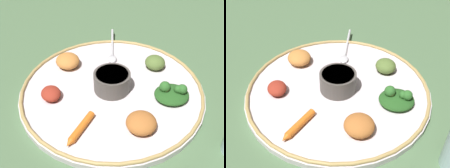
# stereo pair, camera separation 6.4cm
# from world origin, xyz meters

# --- Properties ---
(ground_plane) EXTENTS (2.40, 2.40, 0.00)m
(ground_plane) POSITION_xyz_m (0.00, 0.00, 0.00)
(ground_plane) COLOR #4C6B47
(platter) EXTENTS (0.43, 0.43, 0.01)m
(platter) POSITION_xyz_m (0.00, 0.00, 0.01)
(platter) COLOR silver
(platter) RESTS_ON ground_plane
(platter_rim) EXTENTS (0.43, 0.43, 0.01)m
(platter_rim) POSITION_xyz_m (0.00, 0.00, 0.02)
(platter_rim) COLOR tan
(platter_rim) RESTS_ON platter
(center_bowl) EXTENTS (0.08, 0.08, 0.05)m
(center_bowl) POSITION_xyz_m (0.00, 0.00, 0.04)
(center_bowl) COLOR #4C4742
(center_bowl) RESTS_ON platter
(spoon) EXTENTS (0.15, 0.12, 0.01)m
(spoon) POSITION_xyz_m (-0.13, 0.10, 0.02)
(spoon) COLOR silver
(spoon) RESTS_ON platter
(greens_pile) EXTENTS (0.10, 0.10, 0.04)m
(greens_pile) POSITION_xyz_m (0.11, 0.09, 0.03)
(greens_pile) COLOR #23511E
(greens_pile) RESTS_ON platter
(carrot_near_spoon) EXTENTS (0.05, 0.09, 0.02)m
(carrot_near_spoon) POSITION_xyz_m (0.06, -0.13, 0.02)
(carrot_near_spoon) COLOR orange
(carrot_near_spoon) RESTS_ON platter
(mound_chickpea) EXTENTS (0.09, 0.09, 0.03)m
(mound_chickpea) POSITION_xyz_m (0.13, -0.03, 0.03)
(mound_chickpea) COLOR #B2662D
(mound_chickpea) RESTS_ON platter
(mound_beet) EXTENTS (0.06, 0.05, 0.03)m
(mound_beet) POSITION_xyz_m (-0.06, -0.13, 0.03)
(mound_beet) COLOR maroon
(mound_beet) RESTS_ON platter
(mound_collards) EXTENTS (0.06, 0.06, 0.03)m
(mound_collards) POSITION_xyz_m (-0.00, 0.14, 0.03)
(mound_collards) COLOR #567033
(mound_collards) RESTS_ON platter
(mound_squash) EXTENTS (0.08, 0.07, 0.03)m
(mound_squash) POSITION_xyz_m (-0.14, -0.03, 0.03)
(mound_squash) COLOR #C67A38
(mound_squash) RESTS_ON platter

